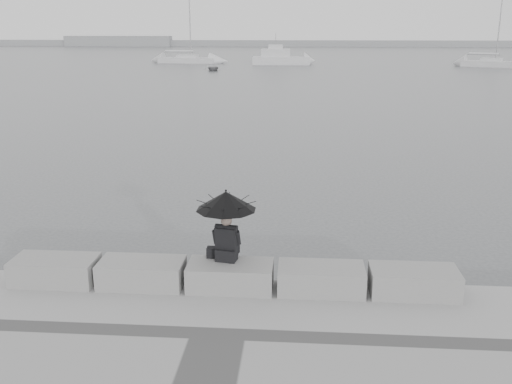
# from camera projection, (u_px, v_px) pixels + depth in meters

# --- Properties ---
(ground) EXTENTS (360.00, 360.00, 0.00)m
(ground) POSITION_uv_depth(u_px,v_px,m) (234.00, 301.00, 11.37)
(ground) COLOR #454749
(ground) RESTS_ON ground
(stone_block_far_left) EXTENTS (1.60, 0.80, 0.50)m
(stone_block_far_left) POSITION_uv_depth(u_px,v_px,m) (55.00, 270.00, 10.98)
(stone_block_far_left) COLOR gray
(stone_block_far_left) RESTS_ON promenade
(stone_block_left) EXTENTS (1.60, 0.80, 0.50)m
(stone_block_left) POSITION_uv_depth(u_px,v_px,m) (142.00, 273.00, 10.86)
(stone_block_left) COLOR gray
(stone_block_left) RESTS_ON promenade
(stone_block_centre) EXTENTS (1.60, 0.80, 0.50)m
(stone_block_centre) POSITION_uv_depth(u_px,v_px,m) (230.00, 276.00, 10.73)
(stone_block_centre) COLOR gray
(stone_block_centre) RESTS_ON promenade
(stone_block_right) EXTENTS (1.60, 0.80, 0.50)m
(stone_block_right) POSITION_uv_depth(u_px,v_px,m) (321.00, 279.00, 10.61)
(stone_block_right) COLOR gray
(stone_block_right) RESTS_ON promenade
(stone_block_far_right) EXTENTS (1.60, 0.80, 0.50)m
(stone_block_far_right) POSITION_uv_depth(u_px,v_px,m) (414.00, 282.00, 10.48)
(stone_block_far_right) COLOR gray
(stone_block_far_right) RESTS_ON promenade
(seated_person) EXTENTS (1.14, 1.14, 1.39)m
(seated_person) POSITION_uv_depth(u_px,v_px,m) (226.00, 210.00, 10.57)
(seated_person) COLOR black
(seated_person) RESTS_ON stone_block_centre
(bag) EXTENTS (0.31, 0.18, 0.20)m
(bag) POSITION_uv_depth(u_px,v_px,m) (215.00, 252.00, 10.94)
(bag) COLOR black
(bag) RESTS_ON stone_block_centre
(distant_landmass) EXTENTS (180.00, 8.00, 2.80)m
(distant_landmass) POSITION_uv_depth(u_px,v_px,m) (267.00, 43.00, 159.67)
(distant_landmass) COLOR gray
(distant_landmass) RESTS_ON ground
(sailboat_left) EXTENTS (9.05, 3.80, 12.90)m
(sailboat_left) POSITION_uv_depth(u_px,v_px,m) (188.00, 60.00, 85.88)
(sailboat_left) COLOR silver
(sailboat_left) RESTS_ON ground
(sailboat_right) EXTENTS (7.88, 5.66, 12.90)m
(sailboat_right) POSITION_uv_depth(u_px,v_px,m) (491.00, 63.00, 77.37)
(sailboat_right) COLOR silver
(sailboat_right) RESTS_ON ground
(motor_cruiser) EXTENTS (8.26, 3.01, 4.50)m
(motor_cruiser) POSITION_uv_depth(u_px,v_px,m) (281.00, 58.00, 82.40)
(motor_cruiser) COLOR silver
(motor_cruiser) RESTS_ON ground
(dinghy) EXTENTS (3.24, 1.94, 0.51)m
(dinghy) POSITION_uv_depth(u_px,v_px,m) (213.00, 68.00, 71.29)
(dinghy) COLOR gray
(dinghy) RESTS_ON ground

